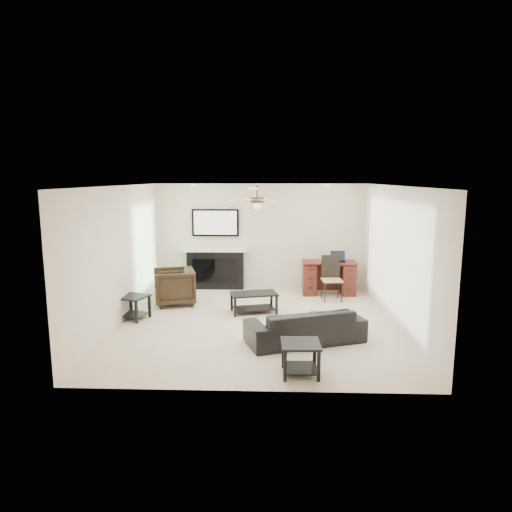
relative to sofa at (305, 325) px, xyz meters
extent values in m
plane|color=beige|center=(-0.82, 0.98, -0.28)|extent=(5.50, 5.50, 0.00)
cube|color=white|center=(-0.82, 0.98, 2.22)|extent=(5.00, 5.50, 0.04)
cube|color=beige|center=(-0.82, 3.73, 0.97)|extent=(5.00, 0.04, 2.50)
cube|color=beige|center=(-0.82, -1.77, 0.97)|extent=(5.00, 0.04, 2.50)
cube|color=beige|center=(-3.32, 0.98, 0.97)|extent=(0.04, 5.50, 2.50)
cube|color=beige|center=(1.68, 0.98, 0.97)|extent=(0.04, 5.50, 2.50)
cube|color=white|center=(1.63, 1.08, 0.95)|extent=(0.04, 5.10, 2.40)
cube|color=#93BC89|center=(-3.28, 2.53, 0.77)|extent=(0.04, 1.80, 2.10)
cylinder|color=#382619|center=(-0.82, 1.08, 1.97)|extent=(1.40, 1.40, 0.30)
imported|color=black|center=(0.00, 0.00, 0.00)|extent=(2.03, 1.33, 0.55)
imported|color=black|center=(-2.60, 2.15, 0.10)|extent=(1.02, 1.01, 0.76)
cube|color=black|center=(-0.90, 1.60, -0.08)|extent=(1.00, 0.71, 0.40)
cube|color=black|center=(-0.15, -1.25, -0.05)|extent=(0.54, 0.54, 0.45)
cube|color=black|center=(-3.15, 1.10, -0.05)|extent=(0.63, 0.63, 0.45)
cube|color=black|center=(-1.90, 3.56, 0.68)|extent=(1.52, 0.34, 1.91)
cube|color=#3C140F|center=(0.75, 3.12, 0.10)|extent=(1.22, 0.56, 0.76)
cube|color=black|center=(0.75, 2.57, 0.21)|extent=(0.45, 0.47, 0.97)
cube|color=black|center=(0.95, 3.10, 0.60)|extent=(0.33, 0.24, 0.23)
camera|label=1|loc=(-0.54, -7.11, 2.37)|focal=32.00mm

